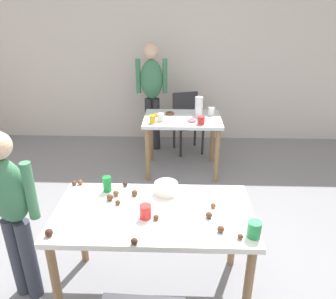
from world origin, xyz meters
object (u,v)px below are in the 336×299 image
Objects in this scene: chair_far_table at (187,119)px; person_adult_far at (152,88)px; dining_table_far at (182,127)px; soda_can at (107,184)px; dining_table_near at (154,222)px; pitcher_far at (199,106)px; mixing_bowl at (166,188)px; person_girl_near at (11,207)px.

chair_far_table is 0.69m from person_adult_far.
soda_can is at bearing -108.46° from dining_table_far.
pitcher_far reaches higher than dining_table_near.
chair_far_table is at bearing 102.46° from pitcher_far.
chair_far_table is 2.53m from mixing_bowl.
dining_table_far is 0.62× the size of person_adult_far.
mixing_bowl is (-0.22, -2.51, 0.30)m from chair_far_table.
pitcher_far is at bearing 66.98° from soda_can.
pitcher_far is (0.65, -0.60, -0.08)m from person_adult_far.
dining_table_near is 2.06m from dining_table_far.
pitcher_far is (0.21, 0.11, 0.24)m from dining_table_far.
soda_can is (-0.38, 0.26, 0.15)m from dining_table_near.
soda_can is at bearing -105.15° from chair_far_table.
person_girl_near is (-1.20, -2.10, 0.17)m from dining_table_far.
chair_far_table is 3.64× the size of pitcher_far.
dining_table_far is at bearing -96.31° from chair_far_table.
mixing_bowl is 0.75× the size of pitcher_far.
person_adult_far is (-0.22, 2.76, 0.30)m from dining_table_near.
soda_can is at bearing 145.37° from dining_table_near.
person_adult_far is at bearing 137.19° from pitcher_far.
person_girl_near is 1.10m from mixing_bowl.
person_adult_far is 0.89m from pitcher_far.
mixing_bowl is 1.94m from pitcher_far.
dining_table_far is at bearing 83.85° from dining_table_near.
soda_can is at bearing -113.02° from pitcher_far.
dining_table_near is 5.85× the size of pitcher_far.
mixing_bowl is at bearing 15.76° from person_girl_near.
chair_far_table is at bearing -0.75° from person_adult_far.
person_adult_far is 12.93× the size of soda_can.
chair_far_table reaches higher than mixing_bowl.
pitcher_far is (0.81, 1.90, 0.06)m from soda_can.
mixing_bowl is at bearing -83.19° from person_adult_far.
dining_table_near is at bearing -96.19° from chair_far_table.
mixing_bowl is 0.46m from soda_can.
pitcher_far is (1.41, 2.21, 0.07)m from person_girl_near.
pitcher_far is at bearing -42.81° from person_adult_far.
dining_table_near is at bearing -101.28° from pitcher_far.
chair_far_table is at bearing 74.85° from soda_can.
mixing_bowl is (1.06, 0.30, -0.01)m from person_girl_near.
person_adult_far reaches higher than mixing_bowl.
soda_can reaches higher than mixing_bowl.
person_adult_far reaches higher than pitcher_far.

